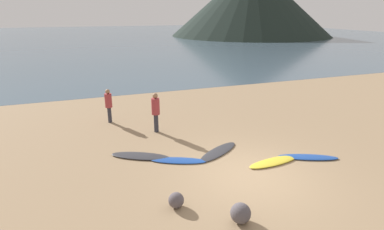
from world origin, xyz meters
The scene contains 12 objects.
ground_plane centered at (0.00, 10.00, -0.10)m, with size 120.00×120.00×0.20m, color #997C5B.
ocean_water centered at (0.00, 61.24, 0.00)m, with size 140.00×100.00×0.01m, color #475B6B.
headland_hill centered at (30.84, 53.14, 7.21)m, with size 33.64×33.64×14.42m, color black.
surfboard_0 centered at (-2.94, 2.48, 0.04)m, with size 2.11×0.59×0.08m, color #333338.
surfboard_1 centered at (-1.78, 1.69, 0.03)m, with size 1.93×0.48×0.07m, color #1E479E.
surfboard_2 centered at (-0.20, 1.87, 0.03)m, with size 2.09×0.57×0.07m, color #333338.
surfboard_3 centered at (1.23, 0.49, 0.04)m, with size 2.00×0.52×0.08m, color yellow.
surfboard_4 centered at (2.55, 0.36, 0.04)m, with size 2.06×0.47×0.08m, color #1E479E.
person_0 centered at (-3.56, 6.54, 0.93)m, with size 0.32×0.32×1.57m.
person_1 centered at (-1.83, 4.63, 1.00)m, with size 0.34×0.34×1.70m.
beach_rock_near centered at (-2.62, -0.76, 0.21)m, with size 0.41×0.41×0.41m, color #544C51.
beach_rock_far centered at (-1.34, -1.87, 0.25)m, with size 0.50×0.50×0.50m, color #524C51.
Camera 1 is at (-4.60, -7.35, 4.85)m, focal length 28.75 mm.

